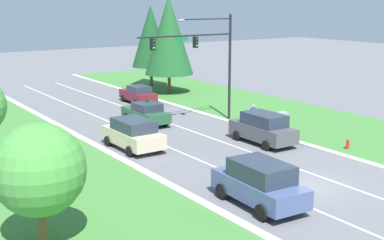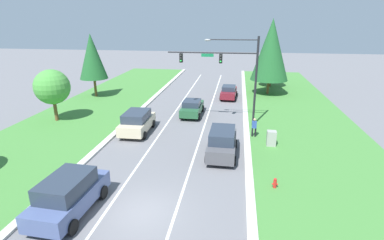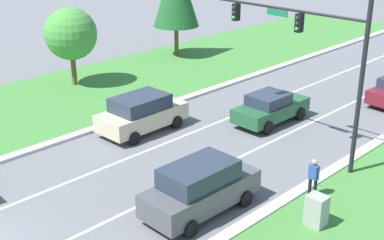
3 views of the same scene
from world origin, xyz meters
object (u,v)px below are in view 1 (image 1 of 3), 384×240
at_px(graphite_suv, 263,128).
at_px(oak_near_left_tree, 39,170).
at_px(utility_cabinet, 282,121).
at_px(conifer_near_right_tree, 169,35).
at_px(traffic_signal_mast, 206,52).
at_px(champagne_suv, 133,134).
at_px(conifer_far_right_tree, 151,36).
at_px(pedestrian, 253,115).
at_px(forest_sedan, 146,113).
at_px(fire_hydrant, 348,145).
at_px(slate_blue_suv, 260,183).
at_px(burgundy_sedan, 138,94).

relative_size(graphite_suv, oak_near_left_tree, 1.01).
distance_m(utility_cabinet, conifer_near_right_tree, 18.21).
bearing_deg(utility_cabinet, graphite_suv, -149.65).
distance_m(traffic_signal_mast, champagne_suv, 9.56).
relative_size(champagne_suv, oak_near_left_tree, 0.99).
height_order(conifer_near_right_tree, conifer_far_right_tree, conifer_near_right_tree).
bearing_deg(pedestrian, utility_cabinet, 132.28).
distance_m(forest_sedan, conifer_near_right_tree, 14.37).
distance_m(traffic_signal_mast, pedestrian, 5.78).
bearing_deg(fire_hydrant, slate_blue_suv, -159.82).
distance_m(burgundy_sedan, pedestrian, 13.18).
distance_m(forest_sedan, fire_hydrant, 14.97).
xyz_separation_m(champagne_suv, slate_blue_suv, (0.29, -11.60, 0.08)).
relative_size(utility_cabinet, oak_near_left_tree, 0.27).
bearing_deg(forest_sedan, burgundy_sedan, 66.38).
bearing_deg(utility_cabinet, burgundy_sedan, 104.54).
distance_m(forest_sedan, slate_blue_suv, 17.57).
relative_size(pedestrian, fire_hydrant, 2.41).
bearing_deg(champagne_suv, slate_blue_suv, -89.42).
height_order(slate_blue_suv, conifer_near_right_tree, conifer_near_right_tree).
bearing_deg(oak_near_left_tree, forest_sedan, 49.95).
bearing_deg(fire_hydrant, pedestrian, 96.21).
bearing_deg(conifer_near_right_tree, burgundy_sedan, -150.85).
bearing_deg(graphite_suv, burgundy_sedan, 91.10).
bearing_deg(traffic_signal_mast, graphite_suv, -92.05).
bearing_deg(slate_blue_suv, conifer_far_right_tree, 71.18).
bearing_deg(graphite_suv, oak_near_left_tree, -157.69).
relative_size(burgundy_sedan, graphite_suv, 0.95).
height_order(burgundy_sedan, pedestrian, pedestrian).
height_order(burgundy_sedan, oak_near_left_tree, oak_near_left_tree).
relative_size(slate_blue_suv, oak_near_left_tree, 1.03).
bearing_deg(fire_hydrant, traffic_signal_mast, 105.73).
bearing_deg(conifer_far_right_tree, champagne_suv, -122.36).
height_order(graphite_suv, utility_cabinet, graphite_suv).
xyz_separation_m(graphite_suv, slate_blue_suv, (-7.30, -8.05, 0.05)).
bearing_deg(burgundy_sedan, forest_sedan, -111.63).
distance_m(burgundy_sedan, graphite_suv, 16.80).
bearing_deg(oak_near_left_tree, traffic_signal_mast, 38.21).
height_order(burgundy_sedan, forest_sedan, forest_sedan).
height_order(traffic_signal_mast, conifer_far_right_tree, conifer_far_right_tree).
bearing_deg(forest_sedan, graphite_suv, -67.72).
relative_size(conifer_near_right_tree, oak_near_left_tree, 2.01).
bearing_deg(utility_cabinet, champagne_suv, 173.04).
distance_m(graphite_suv, oak_near_left_tree, 18.18).
bearing_deg(forest_sedan, utility_cabinet, -42.78).
bearing_deg(pedestrian, conifer_near_right_tree, -92.98).
distance_m(graphite_suv, utility_cabinet, 4.31).
distance_m(fire_hydrant, conifer_near_right_tree, 24.41).
bearing_deg(conifer_far_right_tree, graphite_suv, -103.02).
relative_size(graphite_suv, conifer_near_right_tree, 0.50).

